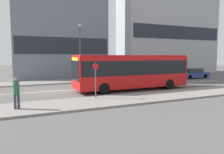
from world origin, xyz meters
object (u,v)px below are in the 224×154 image
at_px(parked_car_1, 193,74).
at_px(bus_stop_sign, 96,77).
at_px(street_lamp, 80,46).
at_px(city_bus, 132,70).
at_px(parked_car_0, 160,75).
at_px(pedestrian_near_stop, 16,91).

bearing_deg(parked_car_1, bus_stop_sign, -154.62).
distance_m(bus_stop_sign, street_lamp, 11.07).
distance_m(city_bus, parked_car_1, 14.11).
xyz_separation_m(parked_car_0, bus_stop_sign, (-12.16, -8.66, 1.01)).
bearing_deg(street_lamp, city_bus, -69.77).
distance_m(parked_car_0, pedestrian_near_stop, 20.02).
height_order(parked_car_1, bus_stop_sign, bus_stop_sign).
relative_size(city_bus, bus_stop_sign, 4.26).
bearing_deg(city_bus, street_lamp, 112.98).
xyz_separation_m(city_bus, bus_stop_sign, (-4.75, -3.00, -0.23)).
xyz_separation_m(parked_car_0, street_lamp, (-10.20, 1.91, 3.67)).
height_order(parked_car_0, street_lamp, street_lamp).
distance_m(parked_car_1, street_lamp, 16.32).
bearing_deg(parked_car_0, pedestrian_near_stop, -150.51).
bearing_deg(pedestrian_near_stop, parked_car_0, 8.54).
bearing_deg(city_bus, parked_car_1, 25.38).
xyz_separation_m(parked_car_1, street_lamp, (-15.77, 2.16, 3.62)).
bearing_deg(bus_stop_sign, parked_car_0, 35.47).
distance_m(city_bus, parked_car_0, 9.41).
bearing_deg(bus_stop_sign, city_bus, 32.28).
bearing_deg(pedestrian_near_stop, parked_car_1, 1.72).
bearing_deg(parked_car_1, street_lamp, 172.19).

